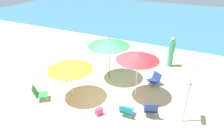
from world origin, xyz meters
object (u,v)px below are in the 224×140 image
at_px(umbrella_red, 138,56).
at_px(beach_bag, 99,112).
at_px(umbrella_orange, 70,65).
at_px(person_b, 171,52).
at_px(umbrella_green, 109,42).
at_px(beach_chair_a, 155,79).
at_px(beach_chair_d, 38,93).
at_px(person_a, 67,71).
at_px(beach_chair_b, 151,109).
at_px(beach_chair_c, 126,110).
at_px(warning_sign, 189,88).

xyz_separation_m(umbrella_red, beach_bag, (-0.79, -1.72, -1.71)).
distance_m(umbrella_orange, person_b, 5.61).
relative_size(umbrella_green, beach_chair_a, 3.06).
bearing_deg(umbrella_green, beach_chair_d, -121.31).
bearing_deg(person_a, beach_bag, 67.46).
distance_m(beach_chair_d, person_a, 1.93).
relative_size(beach_chair_d, beach_bag, 2.65).
distance_m(beach_chair_a, person_b, 2.27).
height_order(beach_chair_b, person_b, person_b).
xyz_separation_m(umbrella_green, beach_chair_b, (2.63, -1.89, -1.47)).
height_order(beach_chair_c, beach_chair_d, beach_chair_d).
bearing_deg(beach_bag, warning_sign, 19.09).
bearing_deg(person_a, person_b, 139.50).
relative_size(beach_chair_a, beach_chair_d, 0.94).
distance_m(umbrella_red, warning_sign, 2.24).
height_order(umbrella_orange, umbrella_green, umbrella_green).
relative_size(beach_chair_a, beach_chair_c, 1.18).
xyz_separation_m(beach_chair_b, beach_chair_d, (-4.39, -0.99, -0.03)).
bearing_deg(beach_chair_a, person_a, -39.64).
distance_m(beach_chair_a, beach_chair_b, 2.34).
height_order(person_a, beach_bag, person_a).
xyz_separation_m(beach_chair_d, beach_bag, (2.65, 0.27, -0.20)).
xyz_separation_m(beach_chair_c, warning_sign, (1.91, 0.65, 1.13)).
xyz_separation_m(umbrella_orange, person_a, (-1.15, 1.14, -1.09)).
relative_size(beach_chair_b, beach_bag, 2.58).
relative_size(umbrella_green, warning_sign, 0.97).
xyz_separation_m(person_b, warning_sign, (1.40, -4.21, 0.60)).
xyz_separation_m(umbrella_green, warning_sign, (3.75, -1.62, -0.42)).
bearing_deg(beach_chair_b, umbrella_red, 20.19).
bearing_deg(umbrella_orange, beach_chair_d, -144.44).
bearing_deg(person_b, umbrella_orange, -140.72).
bearing_deg(warning_sign, umbrella_red, 149.81).
xyz_separation_m(umbrella_red, warning_sign, (2.07, -0.73, -0.43)).
bearing_deg(umbrella_green, warning_sign, -23.35).
bearing_deg(beach_chair_b, umbrella_green, 31.09).
relative_size(umbrella_red, beach_bag, 7.64).
xyz_separation_m(umbrella_red, person_b, (0.66, 3.48, -1.03)).
bearing_deg(beach_chair_c, warning_sign, -75.74).
bearing_deg(warning_sign, person_a, 162.45).
xyz_separation_m(beach_chair_c, person_a, (-3.65, 1.31, 0.12)).
distance_m(beach_chair_d, warning_sign, 5.76).
xyz_separation_m(umbrella_orange, beach_chair_d, (-1.10, -0.79, -1.17)).
xyz_separation_m(umbrella_red, umbrella_orange, (-2.34, -1.21, -0.34)).
xyz_separation_m(person_a, person_b, (4.15, 3.55, 0.40)).
height_order(umbrella_red, umbrella_green, umbrella_red).
bearing_deg(beach_chair_d, umbrella_orange, -2.99).
height_order(umbrella_orange, beach_bag, umbrella_orange).
bearing_deg(person_a, umbrella_green, 126.99).
xyz_separation_m(umbrella_green, beach_chair_c, (1.85, -2.27, -1.54)).
distance_m(umbrella_green, person_a, 2.49).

